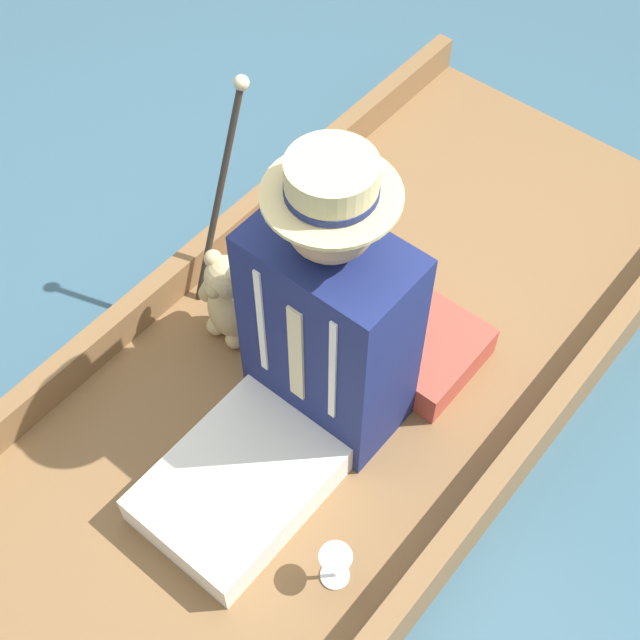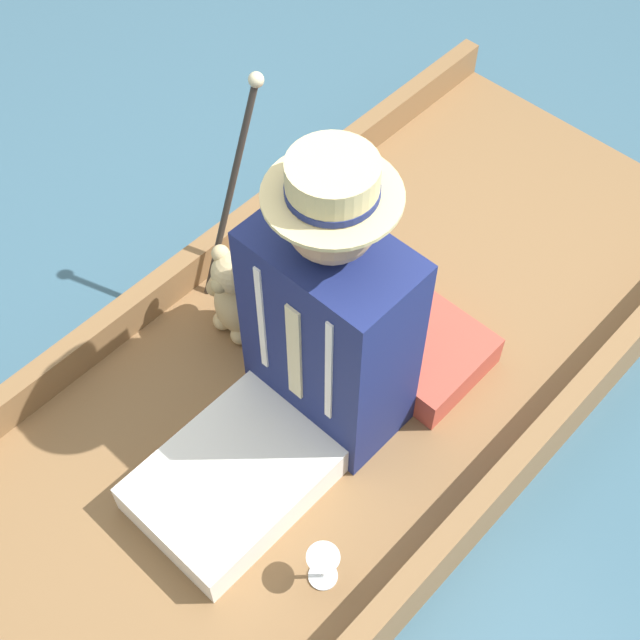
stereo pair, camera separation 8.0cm
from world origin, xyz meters
name	(u,v)px [view 1 (the left image)]	position (x,y,z in m)	size (l,w,h in m)	color
ground_plane	(322,408)	(0.00, 0.00, 0.00)	(16.00, 16.00, 0.00)	#385B70
punt_boat	(323,394)	(0.00, 0.00, 0.08)	(1.20, 2.85, 0.26)	brown
seat_cushion	(402,335)	(-0.09, -0.25, 0.19)	(0.46, 0.32, 0.11)	#B24738
seated_person	(311,349)	(-0.05, 0.11, 0.48)	(0.41, 0.78, 0.94)	white
teddy_bear	(228,300)	(0.33, 0.03, 0.29)	(0.24, 0.14, 0.34)	tan
wine_glass	(335,561)	(-0.39, 0.42, 0.23)	(0.08, 0.08, 0.13)	silver
walking_cane	(223,174)	(0.50, -0.16, 0.55)	(0.04, 0.30, 0.69)	#2D2823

